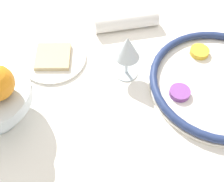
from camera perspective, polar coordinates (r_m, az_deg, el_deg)
dining_table at (r=1.15m, az=2.95°, el=-9.70°), size 1.31×1.06×0.77m
seder_plate at (r=0.83m, az=19.06°, el=1.50°), size 0.36×0.36×0.03m
wine_glass at (r=0.76m, az=2.83°, el=7.65°), size 0.06×0.06×0.13m
bread_plate at (r=0.87m, az=-10.68°, el=5.90°), size 0.18×0.18×0.02m
napkin_roll at (r=0.94m, az=2.60°, el=12.69°), size 0.19×0.07×0.05m
spoon at (r=0.99m, az=2.87°, el=13.58°), size 0.15×0.02×0.01m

